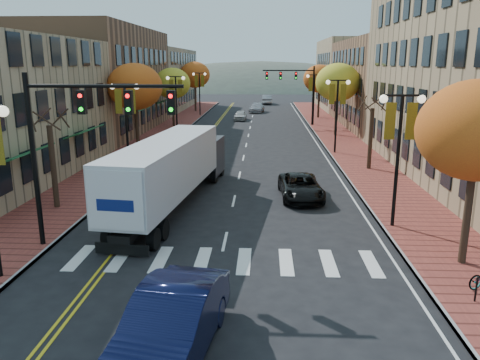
# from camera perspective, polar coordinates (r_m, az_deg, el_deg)

# --- Properties ---
(ground) EXTENTS (200.00, 200.00, 0.00)m
(ground) POSITION_cam_1_polar(r_m,az_deg,el_deg) (16.34, -3.04, -12.63)
(ground) COLOR black
(ground) RESTS_ON ground
(sidewalk_left) EXTENTS (4.00, 85.00, 0.15)m
(sidewalk_left) POSITION_cam_1_polar(r_m,az_deg,el_deg) (48.74, -9.71, 5.30)
(sidewalk_left) COLOR brown
(sidewalk_left) RESTS_ON ground
(sidewalk_right) EXTENTS (4.00, 85.00, 0.15)m
(sidewalk_right) POSITION_cam_1_polar(r_m,az_deg,el_deg) (48.15, 11.78, 5.10)
(sidewalk_right) COLOR brown
(sidewalk_right) RESTS_ON ground
(building_left_mid) EXTENTS (12.00, 24.00, 11.00)m
(building_left_mid) POSITION_cam_1_polar(r_m,az_deg,el_deg) (53.86, -17.64, 11.47)
(building_left_mid) COLOR brown
(building_left_mid) RESTS_ON ground
(building_left_far) EXTENTS (12.00, 26.00, 9.50)m
(building_left_far) POSITION_cam_1_polar(r_m,az_deg,el_deg) (77.81, -11.15, 11.90)
(building_left_far) COLOR #9E8966
(building_left_far) RESTS_ON ground
(building_right_mid) EXTENTS (15.00, 24.00, 10.00)m
(building_right_mid) POSITION_cam_1_polar(r_m,az_deg,el_deg) (59.04, 19.94, 10.98)
(building_right_mid) COLOR brown
(building_right_mid) RESTS_ON ground
(building_right_far) EXTENTS (15.00, 20.00, 11.00)m
(building_right_far) POSITION_cam_1_polar(r_m,az_deg,el_deg) (80.34, 15.42, 12.27)
(building_right_far) COLOR #9E8966
(building_right_far) RESTS_ON ground
(tree_left_a) EXTENTS (0.28, 0.28, 4.20)m
(tree_left_a) POSITION_cam_1_polar(r_m,az_deg,el_deg) (25.39, -21.80, 1.49)
(tree_left_a) COLOR #382619
(tree_left_a) RESTS_ON sidewalk_left
(tree_left_b) EXTENTS (4.48, 4.48, 7.21)m
(tree_left_b) POSITION_cam_1_polar(r_m,az_deg,el_deg) (39.99, -12.68, 11.02)
(tree_left_b) COLOR #382619
(tree_left_b) RESTS_ON sidewalk_left
(tree_left_c) EXTENTS (4.16, 4.16, 6.69)m
(tree_left_c) POSITION_cam_1_polar(r_m,az_deg,el_deg) (55.58, -8.24, 11.57)
(tree_left_c) COLOR #382619
(tree_left_c) RESTS_ON sidewalk_left
(tree_left_d) EXTENTS (4.61, 4.61, 7.42)m
(tree_left_d) POSITION_cam_1_polar(r_m,az_deg,el_deg) (73.30, -5.53, 12.65)
(tree_left_d) COLOR #382619
(tree_left_d) RESTS_ON sidewalk_left
(tree_right_a) EXTENTS (4.16, 4.16, 6.69)m
(tree_right_a) POSITION_cam_1_polar(r_m,az_deg,el_deg) (18.25, 26.99, 5.36)
(tree_right_a) COLOR #382619
(tree_right_a) RESTS_ON sidewalk_right
(tree_right_b) EXTENTS (0.28, 0.28, 4.20)m
(tree_right_b) POSITION_cam_1_polar(r_m,az_deg,el_deg) (33.74, 15.63, 4.88)
(tree_right_b) COLOR #382619
(tree_right_b) RESTS_ON sidewalk_right
(tree_right_c) EXTENTS (4.48, 4.48, 7.21)m
(tree_right_c) POSITION_cam_1_polar(r_m,az_deg,el_deg) (49.12, 11.83, 11.57)
(tree_right_c) COLOR #382619
(tree_right_c) RESTS_ON sidewalk_right
(tree_right_d) EXTENTS (4.35, 4.35, 7.00)m
(tree_right_d) POSITION_cam_1_polar(r_m,az_deg,el_deg) (64.97, 9.68, 12.07)
(tree_right_d) COLOR #382619
(tree_right_d) RESTS_ON sidewalk_right
(lamp_left_b) EXTENTS (1.96, 0.36, 6.05)m
(lamp_left_b) POSITION_cam_1_polar(r_m,az_deg,el_deg) (31.98, -13.75, 8.21)
(lamp_left_b) COLOR black
(lamp_left_b) RESTS_ON ground
(lamp_left_c) EXTENTS (1.96, 0.36, 6.05)m
(lamp_left_c) POSITION_cam_1_polar(r_m,az_deg,el_deg) (49.45, -7.81, 10.41)
(lamp_left_c) COLOR black
(lamp_left_c) RESTS_ON ground
(lamp_left_d) EXTENTS (1.96, 0.36, 6.05)m
(lamp_left_d) POSITION_cam_1_polar(r_m,az_deg,el_deg) (67.20, -4.96, 11.42)
(lamp_left_d) COLOR black
(lamp_left_d) RESTS_ON ground
(lamp_right_a) EXTENTS (1.96, 0.36, 6.05)m
(lamp_right_a) POSITION_cam_1_polar(r_m,az_deg,el_deg) (21.57, 18.88, 5.20)
(lamp_right_a) COLOR black
(lamp_right_a) RESTS_ON ground
(lamp_right_b) EXTENTS (1.96, 0.36, 6.05)m
(lamp_right_b) POSITION_cam_1_polar(r_m,az_deg,el_deg) (39.09, 11.76, 9.31)
(lamp_right_b) COLOR black
(lamp_right_b) RESTS_ON ground
(lamp_right_c) EXTENTS (1.96, 0.36, 6.05)m
(lamp_right_c) POSITION_cam_1_polar(r_m,az_deg,el_deg) (56.91, 9.03, 10.83)
(lamp_right_c) COLOR black
(lamp_right_c) RESTS_ON ground
(traffic_mast_near) EXTENTS (6.10, 0.35, 7.00)m
(traffic_mast_near) POSITION_cam_1_polar(r_m,az_deg,el_deg) (19.04, -19.00, 6.02)
(traffic_mast_near) COLOR black
(traffic_mast_near) RESTS_ON ground
(traffic_mast_far) EXTENTS (6.10, 0.34, 7.00)m
(traffic_mast_far) POSITION_cam_1_polar(r_m,az_deg,el_deg) (56.70, 6.98, 11.52)
(traffic_mast_far) COLOR black
(traffic_mast_far) RESTS_ON ground
(semi_truck) EXTENTS (4.05, 14.83, 3.66)m
(semi_truck) POSITION_cam_1_polar(r_m,az_deg,el_deg) (24.49, -8.06, 1.68)
(semi_truck) COLOR black
(semi_truck) RESTS_ON ground
(navy_sedan) EXTENTS (2.62, 5.65, 1.79)m
(navy_sedan) POSITION_cam_1_polar(r_m,az_deg,el_deg) (12.52, -8.40, -17.06)
(navy_sedan) COLOR black
(navy_sedan) RESTS_ON ground
(black_suv) EXTENTS (2.48, 4.89, 1.32)m
(black_suv) POSITION_cam_1_polar(r_m,az_deg,el_deg) (26.17, 7.41, -0.83)
(black_suv) COLOR black
(black_suv) RESTS_ON ground
(car_far_white) EXTENTS (1.63, 3.79, 1.27)m
(car_far_white) POSITION_cam_1_polar(r_m,az_deg,el_deg) (62.25, 0.06, 7.89)
(car_far_white) COLOR beige
(car_far_white) RESTS_ON ground
(car_far_silver) EXTENTS (2.55, 5.04, 1.40)m
(car_far_silver) POSITION_cam_1_polar(r_m,az_deg,el_deg) (72.40, 2.06, 8.80)
(car_far_silver) COLOR #A2A1A9
(car_far_silver) RESTS_ON ground
(car_far_oncoming) EXTENTS (1.77, 5.01, 1.65)m
(car_far_oncoming) POSITION_cam_1_polar(r_m,az_deg,el_deg) (87.31, 3.30, 9.77)
(car_far_oncoming) COLOR #9C9BA2
(car_far_oncoming) RESTS_ON ground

